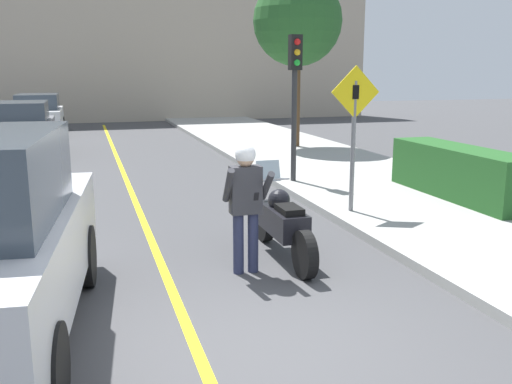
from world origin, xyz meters
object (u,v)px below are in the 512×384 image
Objects in this scene: street_tree at (298,22)px; parked_car_grey at (21,128)px; motorcycle at (282,223)px; parked_car_white at (39,114)px; crossing_sign at (354,125)px; traffic_light at (295,80)px; person_biker at (246,195)px.

street_tree reaches higher than parked_car_grey.
motorcycle is 0.56× the size of parked_car_grey.
parked_car_white is (-4.37, 17.64, 0.35)m from motorcycle.
parked_car_grey is at bearing 122.72° from crossing_sign.
traffic_light is 6.36m from street_tree.
traffic_light is (2.59, 5.16, 1.37)m from person_biker.
motorcycle is 18.18m from parked_car_white.
person_biker is 0.31× the size of street_tree.
street_tree is (2.21, 8.69, 2.46)m from crossing_sign.
person_biker is (-0.67, -0.46, 0.54)m from motorcycle.
crossing_sign is (1.92, 1.72, 1.18)m from motorcycle.
motorcycle is 0.92× the size of crossing_sign.
parked_car_white is at bearing 103.90° from motorcycle.
parked_car_grey is 1.00× the size of parked_car_white.
crossing_sign is at bearing -90.14° from traffic_light.
traffic_light is (0.01, 2.99, 0.73)m from crossing_sign.
person_biker reaches higher than motorcycle.
person_biker is at bearing -145.56° from motorcycle.
motorcycle is 12.52m from parked_car_grey.
motorcycle is at bearing -138.16° from crossing_sign.
street_tree is (2.21, 5.70, 1.73)m from traffic_light.
parked_car_grey and parked_car_white have the same top height.
street_tree is at bearing 66.17° from person_biker.
person_biker is 0.41× the size of parked_car_white.
traffic_light is at bearing -47.44° from parked_car_grey.
parked_car_grey is at bearing 171.56° from street_tree.
person_biker is at bearing -72.54° from parked_car_grey.
parked_car_white is (-8.50, 7.24, -3.29)m from street_tree.
person_biker is at bearing -139.93° from crossing_sign.
parked_car_grey is (-6.40, 9.97, -0.83)m from crossing_sign.
person_biker is 3.44m from crossing_sign.
traffic_light reaches higher than motorcycle.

